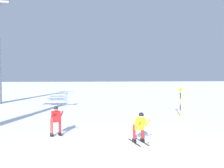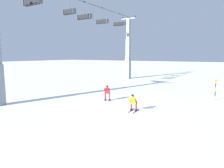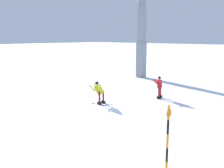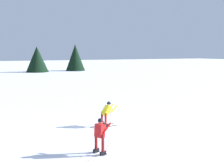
# 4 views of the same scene
# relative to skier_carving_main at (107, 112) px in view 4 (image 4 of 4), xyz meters

# --- Properties ---
(ground_plane) EXTENTS (260.00, 260.00, 0.00)m
(ground_plane) POSITION_rel_skier_carving_main_xyz_m (-0.05, 1.13, -0.84)
(ground_plane) COLOR white
(skier_carving_main) EXTENTS (1.71, 0.81, 1.60)m
(skier_carving_main) POSITION_rel_skier_carving_main_xyz_m (0.00, 0.00, 0.00)
(skier_carving_main) COLOR black
(skier_carving_main) RESTS_ON ground_plane
(skier_distant_uphill) EXTENTS (1.70, 1.02, 1.58)m
(skier_distant_uphill) POSITION_rel_skier_carving_main_xyz_m (2.10, 3.90, 0.05)
(skier_distant_uphill) COLOR white
(skier_distant_uphill) RESTS_ON ground_plane
(tree_line_ridge) EXTENTS (34.61, 5.54, 8.29)m
(tree_line_ridge) POSITION_rel_skier_carving_main_xyz_m (1.54, -47.11, 2.67)
(tree_line_ridge) COLOR black
(tree_line_ridge) RESTS_ON ground_plane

